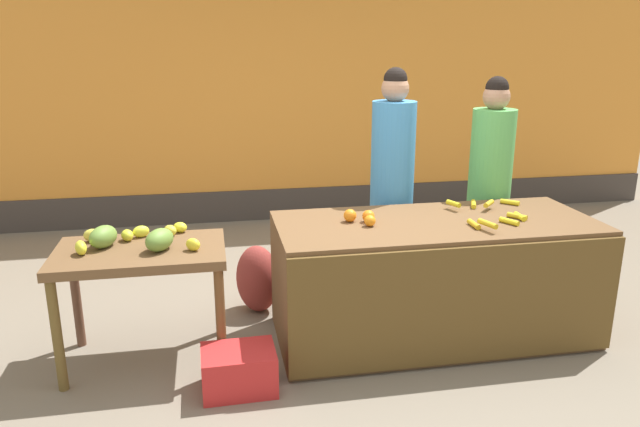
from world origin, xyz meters
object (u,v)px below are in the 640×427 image
vendor_woman_blue_shirt (392,186)px  vendor_woman_green_shirt (489,187)px  produce_sack (258,279)px  produce_crate (239,370)px

vendor_woman_blue_shirt → vendor_woman_green_shirt: 0.81m
produce_sack → vendor_woman_green_shirt: bearing=1.6°
produce_crate → vendor_woman_green_shirt: bearing=28.4°
vendor_woman_blue_shirt → vendor_woman_green_shirt: (0.81, -0.04, -0.04)m
vendor_woman_blue_shirt → produce_sack: 1.28m
vendor_woman_green_shirt → produce_sack: (-1.89, -0.05, -0.63)m
vendor_woman_blue_shirt → produce_crate: size_ratio=4.19×
vendor_woman_green_shirt → produce_sack: vendor_woman_green_shirt is taller
vendor_woman_blue_shirt → produce_sack: bearing=-175.1°
vendor_woman_green_shirt → produce_crate: vendor_woman_green_shirt is taller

